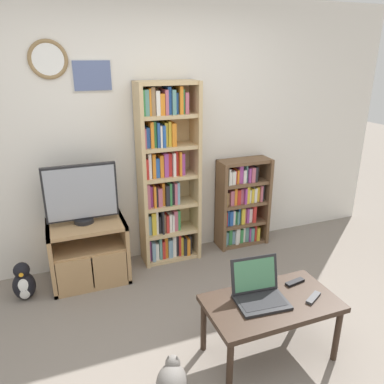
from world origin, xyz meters
The scene contains 12 objects.
ground_plane centered at (0.00, 0.00, 0.00)m, with size 18.00×18.00×0.00m, color gray.
wall_back centered at (-0.01, 1.78, 1.31)m, with size 5.63×0.09×2.60m.
tv_stand centered at (-0.68, 1.47, 0.30)m, with size 0.71×0.50×0.60m.
television centered at (-0.70, 1.49, 0.88)m, with size 0.65×0.18×0.56m.
bookshelf_tall centered at (0.14, 1.61, 0.91)m, with size 0.60×0.29×1.84m.
bookshelf_short centered at (1.02, 1.63, 0.49)m, with size 0.58×0.25×1.00m.
coffee_table centered at (0.40, 0.00, 0.41)m, with size 0.92×0.51×0.46m.
laptop centered at (0.32, 0.06, 0.53)m, with size 0.37×0.33×0.27m.
remote_near_laptop centered at (0.68, -0.08, 0.47)m, with size 0.16×0.12×0.02m.
remote_far_from_laptop centered at (0.68, 0.12, 0.47)m, with size 0.17×0.07×0.02m.
cat centered at (-0.37, -0.10, 0.12)m, with size 0.29×0.48×0.27m.
penguin_figurine centered at (-1.27, 1.35, 0.16)m, with size 0.19×0.17×0.36m.
Camera 1 is at (-0.89, -1.83, 2.06)m, focal length 35.00 mm.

